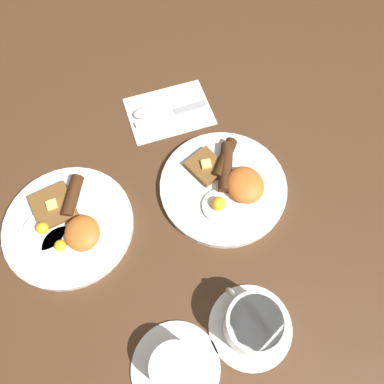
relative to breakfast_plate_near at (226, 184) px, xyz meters
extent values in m
plane|color=#4C301C|center=(0.00, 0.01, -0.01)|extent=(3.00, 3.00, 0.00)
cylinder|color=white|center=(0.00, 0.01, -0.01)|extent=(0.26, 0.26, 0.01)
cylinder|color=white|center=(-0.04, 0.03, 0.00)|extent=(0.07, 0.07, 0.01)
sphere|color=yellow|center=(-0.04, 0.03, 0.01)|extent=(0.03, 0.03, 0.03)
ellipsoid|color=orange|center=(-0.02, -0.03, 0.02)|extent=(0.08, 0.08, 0.04)
cylinder|color=#391F0D|center=(0.05, -0.02, 0.01)|extent=(0.09, 0.08, 0.03)
cylinder|color=#422412|center=(0.03, -0.01, 0.01)|extent=(0.11, 0.07, 0.03)
cube|color=brown|center=(0.05, 0.02, 0.01)|extent=(0.09, 0.09, 0.01)
cube|color=#F4E072|center=(0.05, 0.02, 0.02)|extent=(0.02, 0.02, 0.01)
cylinder|color=white|center=(0.03, 0.33, -0.01)|extent=(0.26, 0.26, 0.01)
cylinder|color=white|center=(-0.01, 0.34, 0.00)|extent=(0.08, 0.08, 0.01)
sphere|color=yellow|center=(-0.01, 0.35, 0.01)|extent=(0.02, 0.02, 0.02)
cylinder|color=white|center=(0.03, 0.37, 0.00)|extent=(0.08, 0.08, 0.01)
sphere|color=yellow|center=(0.03, 0.37, 0.01)|extent=(0.02, 0.02, 0.02)
ellipsoid|color=orange|center=(-0.01, 0.30, 0.02)|extent=(0.07, 0.07, 0.03)
cylinder|color=#3D210F|center=(0.08, 0.30, 0.01)|extent=(0.09, 0.06, 0.03)
cube|color=brown|center=(0.07, 0.34, 0.01)|extent=(0.09, 0.09, 0.01)
cube|color=#F4E072|center=(0.07, 0.34, 0.02)|extent=(0.02, 0.02, 0.01)
cylinder|color=white|center=(-0.27, 0.07, -0.01)|extent=(0.15, 0.15, 0.01)
cylinder|color=white|center=(-0.27, 0.07, 0.03)|extent=(0.10, 0.10, 0.07)
cylinder|color=brown|center=(-0.27, 0.07, 0.06)|extent=(0.09, 0.09, 0.00)
torus|color=white|center=(-0.22, 0.08, 0.03)|extent=(0.05, 0.02, 0.05)
cylinder|color=white|center=(-0.29, 0.21, -0.01)|extent=(0.15, 0.15, 0.01)
cylinder|color=white|center=(-0.29, 0.21, 0.02)|extent=(0.08, 0.08, 0.06)
cylinder|color=brown|center=(-0.29, 0.21, 0.05)|extent=(0.07, 0.07, 0.00)
cube|color=white|center=(0.23, 0.05, -0.01)|extent=(0.15, 0.19, 0.01)
cube|color=silver|center=(0.22, 0.08, -0.01)|extent=(0.02, 0.09, 0.00)
cube|color=#9E9EA3|center=(0.22, 0.00, -0.01)|extent=(0.02, 0.08, 0.01)
ellipsoid|color=silver|center=(0.24, 0.10, -0.01)|extent=(0.03, 0.05, 0.01)
cube|color=silver|center=(0.24, 0.02, -0.01)|extent=(0.01, 0.12, 0.00)
camera|label=1|loc=(-0.30, 0.19, 0.69)|focal=35.00mm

